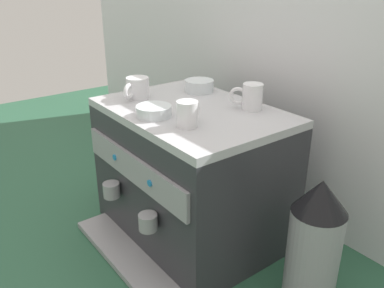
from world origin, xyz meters
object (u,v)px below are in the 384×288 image
Objects in this scene: ceramic_cup_2 at (188,114)px; milk_pitcher at (124,169)px; ceramic_bowl_0 at (199,86)px; ceramic_bowl_1 at (154,111)px; ceramic_cup_1 at (137,88)px; coffee_grinder at (314,244)px; ceramic_cup_0 at (251,97)px; espresso_machine at (191,174)px.

ceramic_cup_2 is 0.62× the size of milk_pitcher.
ceramic_bowl_1 is (0.13, -0.27, -0.00)m from ceramic_bowl_0.
ceramic_cup_1 is at bearing 176.26° from ceramic_cup_2.
coffee_grinder is at bearing 11.74° from ceramic_cup_1.
ceramic_cup_0 is at bearing 1.41° from ceramic_bowl_0.
ceramic_cup_0 reaches higher than ceramic_cup_1.
coffee_grinder is at bearing 21.89° from ceramic_bowl_1.
coffee_grinder is (0.47, 0.06, -0.04)m from espresso_machine.
ceramic_bowl_0 is at bearing 134.40° from espresso_machine.
espresso_machine is 3.99× the size of milk_pitcher.
ceramic_cup_1 reaches higher than milk_pitcher.
espresso_machine is 0.33m from ceramic_cup_0.
ceramic_cup_1 is at bearing -11.89° from milk_pitcher.
ceramic_bowl_0 reaches higher than ceramic_bowl_1.
ceramic_cup_2 reaches higher than coffee_grinder.
ceramic_cup_0 is at bearing 65.40° from ceramic_bowl_1.
ceramic_cup_2 is at bearing -155.44° from coffee_grinder.
ceramic_cup_1 reaches higher than ceramic_bowl_0.
ceramic_cup_1 is at bearing -168.26° from coffee_grinder.
ceramic_cup_0 is 0.25m from ceramic_cup_2.
ceramic_cup_0 is at bearing 51.44° from espresso_machine.
ceramic_cup_0 reaches higher than ceramic_bowl_0.
ceramic_cup_0 is 0.81× the size of ceramic_cup_1.
milk_pitcher is (-0.56, -0.18, -0.43)m from ceramic_cup_0.
espresso_machine is at bearing -172.58° from coffee_grinder.
milk_pitcher is at bearing -176.45° from espresso_machine.
ceramic_cup_1 is 1.04× the size of ceramic_bowl_1.
ceramic_cup_1 is 1.07× the size of ceramic_bowl_0.
ceramic_bowl_0 is at bearing 172.51° from coffee_grinder.
espresso_machine reaches higher than milk_pitcher.
ceramic_bowl_1 is 0.70× the size of milk_pitcher.
ceramic_cup_2 reaches higher than ceramic_bowl_1.
ceramic_cup_1 reaches higher than coffee_grinder.
milk_pitcher is at bearing -174.46° from coffee_grinder.
ceramic_cup_0 reaches higher than ceramic_cup_2.
milk_pitcher is (-0.91, -0.09, -0.12)m from coffee_grinder.
ceramic_cup_2 reaches higher than milk_pitcher.
ceramic_cup_2 is 0.89× the size of ceramic_bowl_1.
ceramic_cup_1 is at bearing -158.77° from espresso_machine.
coffee_grinder is at bearing 5.54° from milk_pitcher.
espresso_machine is 5.88× the size of ceramic_bowl_0.
ceramic_cup_0 is 0.39m from ceramic_cup_1.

